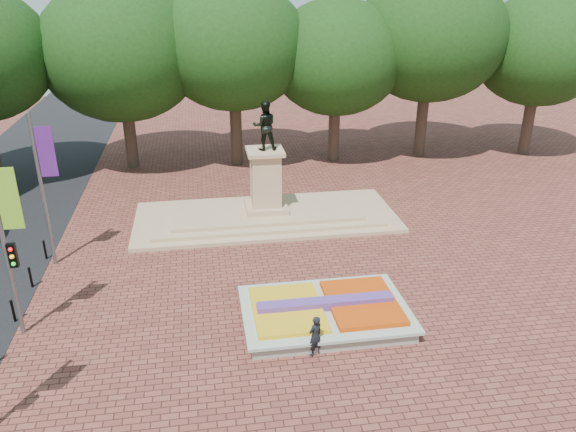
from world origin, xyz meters
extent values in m
plane|color=brown|center=(0.00, 0.00, 0.00)|extent=(90.00, 90.00, 0.00)
cube|color=gray|center=(1.00, -2.00, 0.23)|extent=(6.00, 4.00, 0.45)
cube|color=silver|center=(1.00, -2.00, 0.50)|extent=(6.30, 4.30, 0.12)
cube|color=#D34B0B|center=(2.45, -2.00, 0.63)|extent=(2.60, 3.40, 0.22)
cube|color=yellow|center=(-0.45, -2.00, 0.62)|extent=(2.60, 3.40, 0.18)
cube|color=#603490|center=(1.00, -2.00, 0.72)|extent=(5.20, 0.55, 0.38)
cube|color=tan|center=(0.00, 8.00, 0.10)|extent=(14.00, 6.00, 0.20)
cube|color=tan|center=(0.00, 8.00, 0.30)|extent=(12.00, 5.00, 0.20)
cube|color=tan|center=(0.00, 8.00, 0.50)|extent=(10.00, 4.00, 0.20)
cube|color=tan|center=(0.00, 8.00, 0.75)|extent=(2.20, 2.20, 0.30)
cube|color=tan|center=(0.00, 8.00, 2.30)|extent=(1.50, 1.50, 2.80)
cube|color=tan|center=(0.00, 8.00, 3.80)|extent=(1.90, 1.90, 0.20)
imported|color=black|center=(0.00, 8.00, 5.15)|extent=(1.22, 0.95, 2.50)
cylinder|color=#3B2A20|center=(-16.00, 18.00, 2.00)|extent=(0.80, 0.80, 4.00)
cylinder|color=#3B2A20|center=(-8.00, 18.00, 2.00)|extent=(0.80, 0.80, 4.00)
ellipsoid|color=#16340E|center=(-8.00, 18.00, 6.69)|extent=(8.80, 8.80, 7.48)
cylinder|color=#3B2A20|center=(-1.00, 18.00, 2.00)|extent=(0.80, 0.80, 4.00)
ellipsoid|color=#16340E|center=(-1.00, 18.00, 6.69)|extent=(8.80, 8.80, 7.48)
cylinder|color=#3B2A20|center=(6.00, 18.00, 2.00)|extent=(0.80, 0.80, 4.00)
ellipsoid|color=#16340E|center=(6.00, 18.00, 6.69)|extent=(8.80, 8.80, 7.48)
cylinder|color=#3B2A20|center=(13.00, 18.00, 2.00)|extent=(0.80, 0.80, 4.00)
ellipsoid|color=#16340E|center=(13.00, 18.00, 6.69)|extent=(8.80, 8.80, 7.48)
cylinder|color=#3B2A20|center=(20.00, 18.00, 2.00)|extent=(0.80, 0.80, 4.00)
ellipsoid|color=#16340E|center=(20.00, 18.00, 6.69)|extent=(8.80, 8.80, 7.48)
cylinder|color=slate|center=(-10.20, -1.00, 3.50)|extent=(0.16, 0.16, 7.00)
cube|color=#84C026|center=(-9.75, -1.00, 5.30)|extent=(0.70, 0.04, 2.20)
cylinder|color=slate|center=(-10.20, 4.50, 3.50)|extent=(0.16, 0.16, 7.00)
cube|color=#591D7A|center=(-9.75, 4.50, 5.30)|extent=(0.70, 0.04, 2.20)
cube|color=black|center=(-10.00, -1.00, 3.20)|extent=(0.28, 0.18, 0.90)
cylinder|color=black|center=(-10.70, -0.20, 0.45)|extent=(0.10, 0.10, 0.90)
sphere|color=black|center=(-10.70, -0.20, 0.92)|extent=(0.12, 0.12, 0.12)
cylinder|color=black|center=(-10.70, 2.40, 0.45)|extent=(0.10, 0.10, 0.90)
sphere|color=black|center=(-10.70, 2.40, 0.92)|extent=(0.12, 0.12, 0.12)
cylinder|color=black|center=(-10.70, 5.00, 0.45)|extent=(0.10, 0.10, 0.90)
sphere|color=black|center=(-10.70, 5.00, 0.92)|extent=(0.12, 0.12, 0.12)
imported|color=black|center=(0.19, -4.01, 0.77)|extent=(0.67, 0.60, 1.54)
camera|label=1|loc=(-3.32, -19.72, 12.19)|focal=35.00mm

